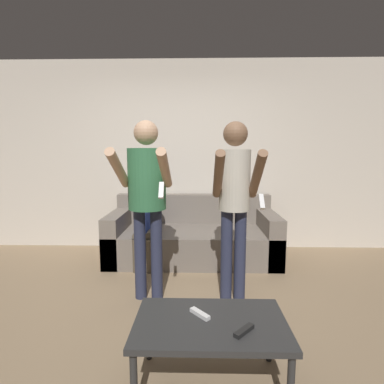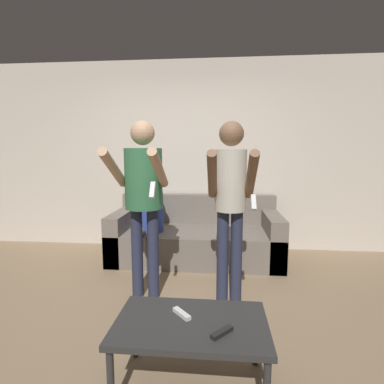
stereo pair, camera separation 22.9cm
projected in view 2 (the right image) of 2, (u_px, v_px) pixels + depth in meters
ground_plane at (160, 312)px, 2.65m from camera, size 14.00×14.00×0.00m
wall_back at (185, 156)px, 4.37m from camera, size 6.40×0.06×2.70m
couch at (196, 238)px, 4.00m from camera, size 2.17×0.96×0.81m
person_standing_left at (143, 188)px, 2.79m from camera, size 0.47×0.71×1.69m
person_standing_right at (231, 193)px, 2.72m from camera, size 0.41×0.63×1.68m
person_seated at (149, 215)px, 3.77m from camera, size 0.33×0.54×1.14m
coffee_table at (191, 328)px, 1.76m from camera, size 0.90×0.55×0.42m
remote_near at (222, 332)px, 1.63m from camera, size 0.13×0.13×0.02m
remote_far at (182, 314)px, 1.82m from camera, size 0.13×0.14×0.02m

